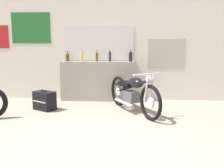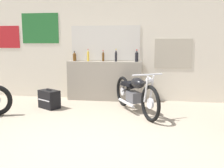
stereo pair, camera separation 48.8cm
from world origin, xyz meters
The scene contains 10 objects.
ground_plane centered at (0.00, 0.00, 0.00)m, with size 24.00×24.00×0.00m, color gray.
wall_back centered at (-0.02, 3.51, 1.40)m, with size 10.00×0.07×2.80m.
sill_counter centered at (-0.28, 3.33, 0.51)m, with size 1.94×0.28×1.02m.
bottle_leftmost centered at (-1.08, 3.35, 1.13)m, with size 0.09×0.09×0.25m.
bottle_left_center centered at (-0.70, 3.30, 1.16)m, with size 0.06×0.06×0.31m.
bottle_center centered at (-0.32, 3.35, 1.15)m, with size 0.06×0.06×0.28m.
bottle_right_center centered at (0.02, 3.31, 1.16)m, with size 0.06×0.06×0.32m.
bottle_rightmost centered at (0.55, 3.32, 1.16)m, with size 0.08×0.08×0.31m.
motorcycle_black centered at (0.59, 2.23, 0.44)m, with size 1.09×1.82×0.91m.
hard_case_black centered at (-1.39, 2.32, 0.21)m, with size 0.57×0.51×0.44m.
Camera 2 is at (0.96, -3.29, 1.53)m, focal length 42.00 mm.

